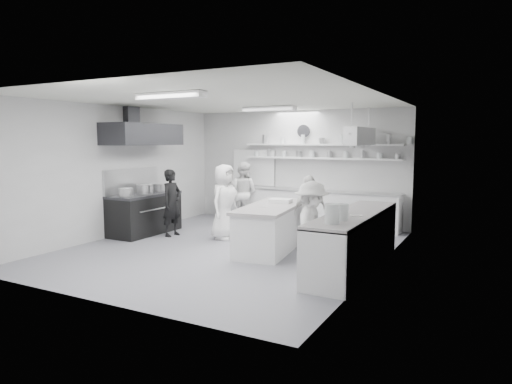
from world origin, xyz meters
The scene contains 27 objects.
floor centered at (0.00, 0.00, -0.01)m, with size 6.00×7.00×0.02m, color gray.
ceiling centered at (0.00, 0.00, 3.01)m, with size 6.00×7.00×0.02m, color silver.
wall_back centered at (0.00, 3.50, 1.50)m, with size 6.00×0.04×3.00m, color silver.
wall_front centered at (0.00, -3.50, 1.50)m, with size 6.00×0.04×3.00m, color silver.
wall_left centered at (-3.00, 0.00, 1.50)m, with size 0.04×7.00×3.00m, color silver.
wall_right centered at (3.00, 0.00, 1.50)m, with size 0.04×7.00×3.00m, color silver.
stove centered at (-2.60, 0.40, 0.45)m, with size 0.80×1.80×0.90m, color black.
exhaust_hood centered at (-2.60, 0.40, 2.35)m, with size 0.85×2.00×0.50m, color #2C2C30.
back_counter centered at (0.30, 3.20, 0.46)m, with size 5.00×0.60×0.92m, color white.
shelf_lower centered at (0.70, 3.37, 1.75)m, with size 4.20×0.26×0.04m, color white.
shelf_upper centered at (0.70, 3.37, 2.10)m, with size 4.20×0.26×0.04m, color white.
pass_through_window centered at (-1.30, 3.48, 1.45)m, with size 1.30×0.04×1.00m, color black.
wall_clock centered at (0.20, 3.46, 2.45)m, with size 0.32×0.32×0.05m, color white.
right_counter centered at (2.65, -0.20, 0.47)m, with size 0.74×3.30×0.94m, color white.
pot_rack centered at (2.00, 2.40, 2.30)m, with size 0.30×1.60×0.40m, color #B8B8BA.
light_fixture_front centered at (0.00, -1.80, 2.94)m, with size 1.30×0.25×0.10m, color white.
light_fixture_rear centered at (0.00, 1.80, 2.94)m, with size 1.30×0.25×0.10m, color white.
prep_island centered at (0.78, 0.39, 0.43)m, with size 0.87×2.33×0.86m, color white.
stove_pot centered at (-2.60, 0.42, 1.04)m, with size 0.40×0.40×0.26m, color #B8B8BA.
cook_stove centered at (-1.84, 0.48, 0.77)m, with size 0.56×0.37×1.55m, color black.
cook_back centered at (-1.20, 2.67, 0.82)m, with size 0.80×0.62×1.64m, color white.
cook_island_left centered at (-0.60, 0.78, 0.84)m, with size 0.82×0.53×1.68m, color white.
cook_island_right centered at (1.37, 0.97, 0.75)m, with size 0.88×0.36×1.49m, color white.
cook_right centered at (2.08, -0.76, 0.77)m, with size 1.00×0.57×1.54m, color white.
bowl_island_a centered at (0.90, 0.84, 0.89)m, with size 0.24×0.24×0.06m, color #B8B8BA.
bowl_island_b centered at (0.73, 0.05, 0.89)m, with size 0.18×0.18×0.06m, color white.
bowl_right centered at (2.77, -0.51, 0.97)m, with size 0.21×0.21×0.05m, color white.
Camera 1 is at (4.81, -7.84, 2.22)m, focal length 32.11 mm.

